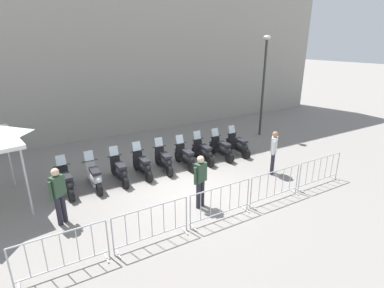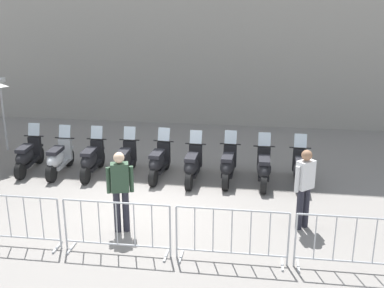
% 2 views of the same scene
% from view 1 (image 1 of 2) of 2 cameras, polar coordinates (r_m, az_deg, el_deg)
% --- Properties ---
extents(ground_plane, '(120.00, 120.00, 0.00)m').
position_cam_1_polar(ground_plane, '(10.66, -0.74, -8.88)').
color(ground_plane, gray).
extents(building_facade, '(28.00, 7.10, 12.67)m').
position_cam_1_polar(building_facade, '(17.40, -16.11, 23.12)').
color(building_facade, '#9E998E').
rests_on(building_facade, ground).
extents(motorcycle_0, '(0.59, 1.72, 1.24)m').
position_cam_1_polar(motorcycle_0, '(11.09, -22.58, -6.68)').
color(motorcycle_0, black).
rests_on(motorcycle_0, ground).
extents(motorcycle_1, '(0.63, 1.72, 1.24)m').
position_cam_1_polar(motorcycle_1, '(11.15, -17.92, -5.93)').
color(motorcycle_1, black).
rests_on(motorcycle_1, ground).
extents(motorcycle_2, '(0.63, 1.72, 1.24)m').
position_cam_1_polar(motorcycle_2, '(11.36, -13.47, -5.00)').
color(motorcycle_2, black).
rests_on(motorcycle_2, ground).
extents(motorcycle_3, '(0.63, 1.72, 1.24)m').
position_cam_1_polar(motorcycle_3, '(11.66, -9.26, -4.03)').
color(motorcycle_3, black).
rests_on(motorcycle_3, ground).
extents(motorcycle_4, '(0.72, 1.70, 1.24)m').
position_cam_1_polar(motorcycle_4, '(12.00, -5.27, -3.14)').
color(motorcycle_4, black).
rests_on(motorcycle_4, ground).
extents(motorcycle_5, '(0.68, 1.71, 1.24)m').
position_cam_1_polar(motorcycle_5, '(12.27, -1.14, -2.51)').
color(motorcycle_5, black).
rests_on(motorcycle_5, ground).
extents(motorcycle_6, '(0.68, 1.71, 1.24)m').
position_cam_1_polar(motorcycle_6, '(12.80, 2.18, -1.56)').
color(motorcycle_6, black).
rests_on(motorcycle_6, ground).
extents(motorcycle_7, '(0.63, 1.72, 1.24)m').
position_cam_1_polar(motorcycle_7, '(13.23, 5.70, -0.92)').
color(motorcycle_7, black).
rests_on(motorcycle_7, ground).
extents(motorcycle_8, '(0.66, 1.72, 1.24)m').
position_cam_1_polar(motorcycle_8, '(13.76, 8.78, -0.24)').
color(motorcycle_8, black).
rests_on(motorcycle_8, ground).
extents(barrier_segment_0, '(2.04, 0.76, 1.07)m').
position_cam_1_polar(barrier_segment_0, '(7.74, -23.29, -18.46)').
color(barrier_segment_0, '#B2B5B7').
rests_on(barrier_segment_0, ground).
extents(barrier_segment_1, '(2.04, 0.76, 1.07)m').
position_cam_1_polar(barrier_segment_1, '(8.10, -7.60, -14.90)').
color(barrier_segment_1, '#B2B5B7').
rests_on(barrier_segment_1, ground).
extents(barrier_segment_2, '(2.04, 0.76, 1.07)m').
position_cam_1_polar(barrier_segment_2, '(8.98, 5.42, -11.02)').
color(barrier_segment_2, '#B2B5B7').
rests_on(barrier_segment_2, ground).
extents(barrier_segment_3, '(2.04, 0.76, 1.07)m').
position_cam_1_polar(barrier_segment_3, '(10.25, 15.41, -7.57)').
color(barrier_segment_3, '#B2B5B7').
rests_on(barrier_segment_3, ground).
extents(barrier_segment_4, '(2.04, 0.76, 1.07)m').
position_cam_1_polar(barrier_segment_4, '(11.78, 22.90, -4.80)').
color(barrier_segment_4, '#B2B5B7').
rests_on(barrier_segment_4, ground).
extents(street_lamp, '(0.36, 0.36, 5.13)m').
position_cam_1_polar(street_lamp, '(16.25, 13.43, 12.32)').
color(street_lamp, '#2D332D').
rests_on(street_lamp, ground).
extents(officer_near_row_end, '(0.55, 0.26, 1.73)m').
position_cam_1_polar(officer_near_row_end, '(9.31, 1.60, -6.55)').
color(officer_near_row_end, '#23232D').
rests_on(officer_near_row_end, ground).
extents(officer_mid_plaza, '(0.51, 0.35, 1.73)m').
position_cam_1_polar(officer_mid_plaza, '(9.29, -23.90, -8.45)').
color(officer_mid_plaza, '#23232D').
rests_on(officer_mid_plaza, ground).
extents(officer_by_barriers, '(0.48, 0.38, 1.73)m').
position_cam_1_polar(officer_by_barriers, '(11.97, 15.17, -1.12)').
color(officer_by_barriers, '#23232D').
rests_on(officer_by_barriers, ground).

